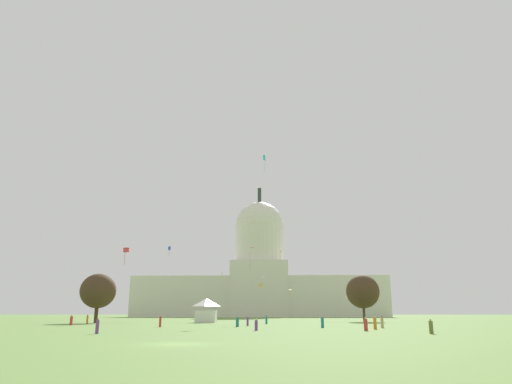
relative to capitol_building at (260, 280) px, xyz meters
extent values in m
plane|color=olive|center=(-0.60, -185.83, -17.04)|extent=(800.00, 800.00, 0.00)
cube|color=silver|center=(-29.07, 0.00, -7.95)|extent=(58.15, 25.03, 18.18)
cube|color=silver|center=(29.07, 0.00, -7.95)|extent=(58.15, 25.03, 18.18)
cube|color=silver|center=(0.00, 0.00, -4.55)|extent=(26.18, 27.54, 25.00)
cylinder|color=silver|center=(0.00, 0.00, 16.92)|extent=(23.28, 23.28, 17.93)
sphere|color=silver|center=(0.00, 0.00, 25.88)|extent=(23.54, 23.54, 23.54)
cylinder|color=#2D3833|center=(0.00, 0.00, 41.32)|extent=(1.80, 1.80, 7.34)
cube|color=white|center=(-8.49, -116.39, -15.76)|extent=(4.56, 6.16, 2.56)
pyramid|color=white|center=(-8.49, -116.39, -12.73)|extent=(4.79, 6.47, 1.75)
cylinder|color=#42301E|center=(-30.49, -123.09, -14.85)|extent=(0.75, 0.75, 4.40)
ellipsoid|color=#42301E|center=(-30.49, -123.09, -10.51)|extent=(9.70, 9.65, 7.12)
cylinder|color=#42301E|center=(27.48, -108.62, -14.74)|extent=(0.58, 0.58, 4.61)
ellipsoid|color=#42301E|center=(27.48, -108.62, -10.10)|extent=(11.05, 11.12, 7.77)
cylinder|color=olive|center=(22.86, -169.11, -16.39)|extent=(0.59, 0.59, 1.30)
sphere|color=#A37556|center=(22.86, -169.11, -15.64)|extent=(0.28, 0.28, 0.20)
cylinder|color=red|center=(-10.97, -148.23, -16.27)|extent=(0.48, 0.48, 1.56)
sphere|color=tan|center=(-10.97, -148.23, -15.36)|extent=(0.34, 0.34, 0.25)
cylinder|color=#1E757A|center=(4.93, -128.39, -16.36)|extent=(0.46, 0.46, 1.37)
sphere|color=brown|center=(4.93, -128.39, -15.56)|extent=(0.29, 0.29, 0.24)
cylinder|color=#703D93|center=(-12.28, -170.49, -16.35)|extent=(0.37, 0.37, 1.39)
sphere|color=#A37556|center=(-12.28, -170.49, -15.55)|extent=(0.21, 0.21, 0.20)
cylinder|color=#1E757A|center=(0.69, -146.68, -16.41)|extent=(0.66, 0.66, 1.27)
sphere|color=brown|center=(0.69, -146.68, -15.65)|extent=(0.34, 0.34, 0.25)
cylinder|color=orange|center=(-29.67, -129.57, -16.27)|extent=(0.41, 0.41, 1.54)
sphere|color=brown|center=(-29.67, -129.57, -15.40)|extent=(0.25, 0.25, 0.20)
cylinder|color=#1E757A|center=(13.47, -149.84, -16.34)|extent=(0.59, 0.59, 1.41)
sphere|color=#A37556|center=(13.47, -149.84, -15.52)|extent=(0.32, 0.32, 0.23)
cylinder|color=#703D93|center=(4.13, -161.16, -16.42)|extent=(0.39, 0.39, 1.24)
sphere|color=beige|center=(4.13, -161.16, -15.69)|extent=(0.23, 0.23, 0.23)
cylinder|color=red|center=(17.57, -161.19, -16.35)|extent=(0.64, 0.64, 1.40)
sphere|color=tan|center=(17.57, -161.19, -15.53)|extent=(0.32, 0.32, 0.23)
cylinder|color=#703D93|center=(2.01, -141.84, -16.34)|extent=(0.36, 0.36, 1.40)
sphere|color=beige|center=(2.01, -141.84, -15.53)|extent=(0.24, 0.24, 0.23)
cylinder|color=tan|center=(22.09, -150.17, -16.31)|extent=(0.54, 0.54, 1.47)
sphere|color=brown|center=(22.09, -150.17, -15.44)|extent=(0.33, 0.33, 0.25)
cylinder|color=orange|center=(19.81, -156.02, -16.32)|extent=(0.59, 0.59, 1.46)
sphere|color=beige|center=(19.81, -156.02, -15.47)|extent=(0.32, 0.32, 0.23)
cylinder|color=red|center=(-29.00, -138.37, -16.30)|extent=(0.61, 0.61, 1.49)
sphere|color=#A37556|center=(-29.00, -138.37, -15.45)|extent=(0.29, 0.29, 0.22)
cube|color=red|center=(-25.85, -121.00, -1.90)|extent=(1.28, 1.28, 0.46)
cube|color=red|center=(-25.85, -121.00, -1.38)|extent=(1.28, 1.28, 0.46)
cylinder|color=red|center=(-26.04, -121.00, -3.52)|extent=(0.16, 0.38, 2.82)
cube|color=gold|center=(2.21, -64.50, -6.46)|extent=(1.19, 1.18, 0.44)
cube|color=gold|center=(2.21, -64.50, -5.76)|extent=(1.19, 1.18, 0.44)
cube|color=#33BCDB|center=(4.20, -103.08, 25.53)|extent=(0.72, 0.46, 1.56)
cylinder|color=#33BCDB|center=(4.34, -103.08, 23.10)|extent=(0.54, 0.55, 3.33)
cube|color=#D1339E|center=(9.45, -33.57, 9.18)|extent=(0.60, 1.12, 0.93)
cylinder|color=#D1339E|center=(9.36, -33.57, 7.10)|extent=(0.09, 0.24, 3.37)
cube|color=#8CD133|center=(-13.93, -36.65, 0.00)|extent=(0.67, 1.14, 1.34)
pyramid|color=yellow|center=(12.80, -48.16, -7.27)|extent=(1.31, 1.08, 0.28)
cylinder|color=yellow|center=(12.63, -47.95, -8.59)|extent=(0.26, 0.25, 1.61)
pyramid|color=pink|center=(1.57, -128.98, -2.61)|extent=(1.12, 1.31, 0.15)
cylinder|color=pink|center=(1.77, -128.82, -4.88)|extent=(0.08, 0.29, 3.36)
cube|color=white|center=(2.66, -50.88, -2.59)|extent=(1.05, 1.06, 0.38)
cube|color=white|center=(2.66, -50.88, -2.09)|extent=(1.05, 1.06, 0.38)
cylinder|color=white|center=(2.57, -50.88, -3.69)|extent=(0.20, 0.31, 1.85)
cube|color=blue|center=(-27.71, -70.97, 5.53)|extent=(1.05, 0.58, 1.32)
cylinder|color=blue|center=(-27.74, -70.97, 3.93)|extent=(0.32, 0.12, 2.03)
camera|label=1|loc=(6.22, -219.91, -14.83)|focal=32.08mm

